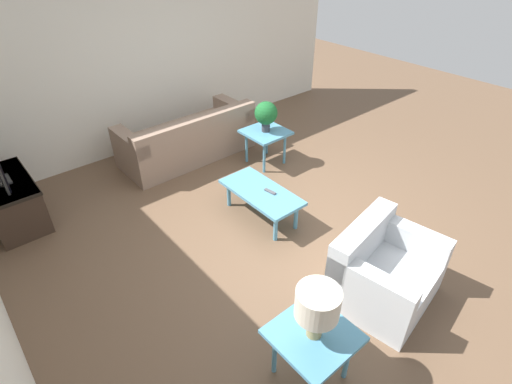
{
  "coord_description": "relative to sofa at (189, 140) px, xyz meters",
  "views": [
    {
      "loc": [
        -2.68,
        2.78,
        3.12
      ],
      "look_at": [
        0.16,
        0.38,
        0.55
      ],
      "focal_mm": 28.0,
      "sensor_mm": 36.0,
      "label": 1
    }
  ],
  "objects": [
    {
      "name": "side_table_plant",
      "position": [
        -0.9,
        -0.79,
        0.16
      ],
      "size": [
        0.6,
        0.6,
        0.53
      ],
      "color": "teal",
      "rests_on": "ground_plane"
    },
    {
      "name": "sofa",
      "position": [
        0.0,
        0.0,
        0.0
      ],
      "size": [
        0.89,
        2.05,
        0.75
      ],
      "rotation": [
        0.0,
        0.0,
        1.58
      ],
      "color": "gray",
      "rests_on": "ground_plane"
    },
    {
      "name": "coffee_table",
      "position": [
        -1.88,
        0.14,
        0.05
      ],
      "size": [
        1.07,
        0.51,
        0.39
      ],
      "color": "teal",
      "rests_on": "ground_plane"
    },
    {
      "name": "tv_stand_chest",
      "position": [
        0.01,
        2.5,
        0.01
      ],
      "size": [
        1.06,
        0.56,
        0.58
      ],
      "color": "#38281E",
      "rests_on": "ground_plane"
    },
    {
      "name": "ground_plane",
      "position": [
        -2.2,
        -0.02,
        -0.3
      ],
      "size": [
        14.0,
        14.0,
        0.0
      ],
      "primitive_type": "plane",
      "color": "brown"
    },
    {
      "name": "side_table_lamp",
      "position": [
        -3.73,
        1.22,
        0.16
      ],
      "size": [
        0.6,
        0.6,
        0.53
      ],
      "color": "teal",
      "rests_on": "ground_plane"
    },
    {
      "name": "remote_control",
      "position": [
        -1.97,
        0.08,
        0.1
      ],
      "size": [
        0.16,
        0.07,
        0.02
      ],
      "color": "#4C4C51",
      "rests_on": "coffee_table"
    },
    {
      "name": "potted_plant",
      "position": [
        -0.9,
        -0.79,
        0.5
      ],
      "size": [
        0.33,
        0.33,
        0.45
      ],
      "color": "#333338",
      "rests_on": "side_table_plant"
    },
    {
      "name": "table_lamp",
      "position": [
        -3.73,
        1.22,
        0.55
      ],
      "size": [
        0.33,
        0.33,
        0.46
      ],
      "color": "#997F4C",
      "rests_on": "side_table_lamp"
    },
    {
      "name": "wall_right",
      "position": [
        0.86,
        -0.02,
        1.05
      ],
      "size": [
        0.12,
        7.2,
        2.7
      ],
      "color": "silver",
      "rests_on": "ground_plane"
    },
    {
      "name": "armchair",
      "position": [
        -3.58,
        0.08,
        0.01
      ],
      "size": [
        0.95,
        1.08,
        0.77
      ],
      "rotation": [
        0.0,
        0.0,
        -1.41
      ],
      "color": "silver",
      "rests_on": "ground_plane"
    }
  ]
}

